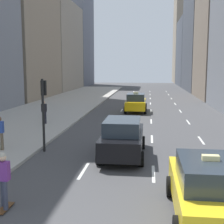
# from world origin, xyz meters

# --- Properties ---
(sidewalk_left) EXTENTS (8.00, 66.00, 0.15)m
(sidewalk_left) POSITION_xyz_m (-7.00, 27.00, 0.07)
(sidewalk_left) COLOR #ADAAA3
(sidewalk_left) RESTS_ON ground
(lane_markings) EXTENTS (5.72, 56.00, 0.01)m
(lane_markings) POSITION_xyz_m (2.60, 23.00, 0.01)
(lane_markings) COLOR white
(lane_markings) RESTS_ON ground
(building_row_left) EXTENTS (6.00, 71.74, 26.24)m
(building_row_left) POSITION_xyz_m (-14.00, 35.83, 11.84)
(building_row_left) COLOR gray
(building_row_left) RESTS_ON ground
(building_row_right) EXTENTS (6.00, 87.08, 31.45)m
(building_row_right) POSITION_xyz_m (12.00, 45.85, 12.39)
(building_row_right) COLOR gray
(building_row_right) RESTS_ON ground
(taxi_lead) EXTENTS (2.02, 4.40, 1.87)m
(taxi_lead) POSITION_xyz_m (1.20, 25.09, 0.88)
(taxi_lead) COLOR yellow
(taxi_lead) RESTS_ON ground
(taxi_second) EXTENTS (2.02, 4.40, 1.87)m
(taxi_second) POSITION_xyz_m (4.00, 4.46, 0.88)
(taxi_second) COLOR yellow
(taxi_second) RESTS_ON ground
(sedan_black_near) EXTENTS (2.02, 4.65, 1.80)m
(sedan_black_near) POSITION_xyz_m (1.20, 10.24, 0.91)
(sedan_black_near) COLOR black
(sedan_black_near) RESTS_ON ground
(skateboarder) EXTENTS (0.36, 0.80, 1.75)m
(skateboarder) POSITION_xyz_m (-1.79, 4.34, 0.96)
(skateboarder) COLOR brown
(skateboarder) RESTS_ON ground
(pedestrian_mid_block) EXTENTS (0.36, 0.22, 1.65)m
(pedestrian_mid_block) POSITION_xyz_m (-4.76, 10.14, 1.07)
(pedestrian_mid_block) COLOR brown
(pedestrian_mid_block) RESTS_ON sidewalk_left
(pedestrian_far_walking) EXTENTS (0.36, 0.22, 1.65)m
(pedestrian_far_walking) POSITION_xyz_m (-5.01, 17.36, 1.07)
(pedestrian_far_walking) COLOR #23232D
(pedestrian_far_walking) RESTS_ON sidewalk_left
(traffic_light_pole) EXTENTS (0.24, 0.42, 3.60)m
(traffic_light_pole) POSITION_xyz_m (-2.75, 10.77, 2.41)
(traffic_light_pole) COLOR black
(traffic_light_pole) RESTS_ON ground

